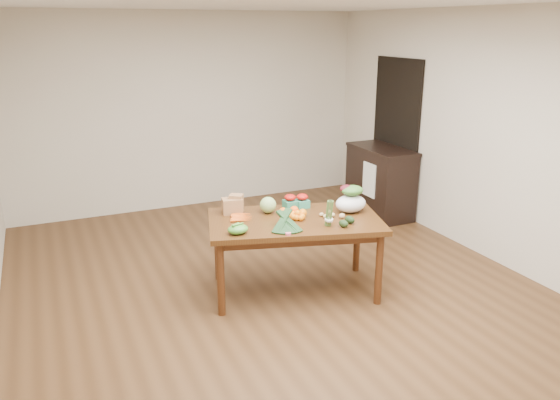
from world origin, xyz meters
name	(u,v)px	position (x,y,z in m)	size (l,w,h in m)	color
floor	(276,290)	(0.00, 0.00, 0.00)	(6.00, 6.00, 0.00)	#52341C
ceiling	(275,0)	(0.00, 0.00, 2.70)	(5.00, 6.00, 0.02)	white
room_walls	(276,157)	(0.00, 0.00, 1.35)	(5.02, 6.02, 2.70)	beige
dining_table	(295,255)	(0.16, -0.08, 0.38)	(1.62, 0.90, 0.75)	#462A10
doorway_dark	(395,137)	(2.48, 1.60, 1.05)	(0.02, 1.00, 2.10)	black
cabinet	(380,181)	(2.22, 1.52, 0.47)	(0.52, 1.02, 0.94)	black
dish_towel	(369,180)	(1.96, 1.40, 0.55)	(0.02, 0.28, 0.45)	white
paper_bag	(232,204)	(-0.32, 0.32, 0.84)	(0.25, 0.21, 0.18)	#956243
cabbage	(268,205)	(0.00, 0.18, 0.83)	(0.16, 0.16, 0.16)	#96AF65
strawberry_basket_a	(290,203)	(0.26, 0.23, 0.81)	(0.12, 0.12, 0.11)	red
strawberry_basket_b	(302,202)	(0.38, 0.20, 0.81)	(0.12, 0.12, 0.11)	red
orange_a	(283,211)	(0.10, 0.06, 0.79)	(0.08, 0.08, 0.08)	#FF590F
orange_b	(294,210)	(0.20, 0.02, 0.79)	(0.09, 0.09, 0.09)	#FF5C0F
orange_c	(303,213)	(0.25, -0.06, 0.79)	(0.08, 0.08, 0.08)	#FF9B0F
mandarin_cluster	(297,215)	(0.18, -0.10, 0.80)	(0.18, 0.18, 0.09)	orange
carrots	(242,217)	(-0.29, 0.14, 0.76)	(0.22, 0.24, 0.03)	#FE5915
snap_pea_bag	(238,229)	(-0.46, -0.23, 0.79)	(0.19, 0.14, 0.08)	#569432
kale_bunch	(286,222)	(-0.04, -0.33, 0.83)	(0.32, 0.40, 0.16)	#16321B
asparagus_bundle	(329,213)	(0.36, -0.39, 0.88)	(0.08, 0.08, 0.25)	#5B883E
potato_a	(321,214)	(0.43, -0.12, 0.77)	(0.04, 0.04, 0.04)	tan
potato_b	(325,216)	(0.43, -0.18, 0.77)	(0.05, 0.04, 0.04)	tan
potato_c	(333,215)	(0.51, -0.18, 0.77)	(0.05, 0.04, 0.04)	tan
potato_d	(329,212)	(0.52, -0.10, 0.77)	(0.05, 0.05, 0.04)	tan
potato_e	(342,216)	(0.58, -0.25, 0.78)	(0.06, 0.05, 0.05)	tan
avocado_a	(343,224)	(0.47, -0.46, 0.78)	(0.07, 0.10, 0.07)	black
avocado_b	(350,220)	(0.57, -0.40, 0.79)	(0.07, 0.10, 0.07)	black
salad_bag	(351,200)	(0.75, -0.12, 0.87)	(0.31, 0.24, 0.24)	white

